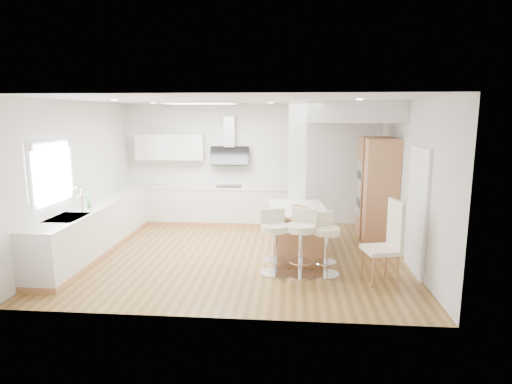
# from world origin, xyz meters

# --- Properties ---
(ground) EXTENTS (6.00, 6.00, 0.00)m
(ground) POSITION_xyz_m (0.00, 0.00, 0.00)
(ground) COLOR olive
(ground) RESTS_ON ground
(ceiling) EXTENTS (6.00, 5.00, 0.02)m
(ceiling) POSITION_xyz_m (0.00, 0.00, 0.00)
(ceiling) COLOR silver
(ceiling) RESTS_ON ground
(wall_back) EXTENTS (6.00, 0.04, 2.80)m
(wall_back) POSITION_xyz_m (0.00, 2.50, 1.40)
(wall_back) COLOR silver
(wall_back) RESTS_ON ground
(wall_left) EXTENTS (0.04, 5.00, 2.80)m
(wall_left) POSITION_xyz_m (-3.00, 0.00, 1.40)
(wall_left) COLOR silver
(wall_left) RESTS_ON ground
(wall_right) EXTENTS (0.04, 5.00, 2.80)m
(wall_right) POSITION_xyz_m (3.00, 0.00, 1.40)
(wall_right) COLOR silver
(wall_right) RESTS_ON ground
(skylight) EXTENTS (4.10, 2.10, 0.06)m
(skylight) POSITION_xyz_m (-0.79, 0.60, 2.77)
(skylight) COLOR white
(skylight) RESTS_ON ground
(window_left) EXTENTS (0.06, 1.28, 1.07)m
(window_left) POSITION_xyz_m (-2.96, -0.90, 1.69)
(window_left) COLOR white
(window_left) RESTS_ON ground
(doorway_right) EXTENTS (0.05, 1.00, 2.10)m
(doorway_right) POSITION_xyz_m (2.97, -0.60, 1.00)
(doorway_right) COLOR #4A423A
(doorway_right) RESTS_ON ground
(counter_left) EXTENTS (0.63, 4.50, 1.35)m
(counter_left) POSITION_xyz_m (-2.70, 0.23, 0.46)
(counter_left) COLOR #BB7E50
(counter_left) RESTS_ON ground
(counter_back) EXTENTS (3.62, 0.63, 2.50)m
(counter_back) POSITION_xyz_m (-0.91, 2.22, 0.70)
(counter_back) COLOR #BB7E50
(counter_back) RESTS_ON ground
(pillar) EXTENTS (0.35, 0.35, 2.80)m
(pillar) POSITION_xyz_m (1.05, 0.95, 1.40)
(pillar) COLOR white
(pillar) RESTS_ON ground
(soffit) EXTENTS (1.78, 2.20, 0.40)m
(soffit) POSITION_xyz_m (2.10, 1.40, 2.60)
(soffit) COLOR silver
(soffit) RESTS_ON ground
(oven_column) EXTENTS (0.63, 1.21, 2.10)m
(oven_column) POSITION_xyz_m (2.68, 1.23, 1.05)
(oven_column) COLOR #BB7E50
(oven_column) RESTS_ON ground
(peninsula) EXTENTS (1.12, 1.57, 0.97)m
(peninsula) POSITION_xyz_m (1.07, 0.06, 0.46)
(peninsula) COLOR #BB7E50
(peninsula) RESTS_ON ground
(bar_stool_a) EXTENTS (0.59, 0.59, 1.05)m
(bar_stool_a) POSITION_xyz_m (0.69, -0.89, 0.59)
(bar_stool_a) COLOR silver
(bar_stool_a) RESTS_ON ground
(bar_stool_b) EXTENTS (0.61, 0.61, 1.08)m
(bar_stool_b) POSITION_xyz_m (1.12, -0.93, 0.60)
(bar_stool_b) COLOR silver
(bar_stool_b) RESTS_ON ground
(bar_stool_c) EXTENTS (0.58, 0.58, 1.01)m
(bar_stool_c) POSITION_xyz_m (1.50, -0.88, 0.57)
(bar_stool_c) COLOR silver
(bar_stool_c) RESTS_ON ground
(dining_chair) EXTENTS (0.60, 0.60, 1.28)m
(dining_chair) POSITION_xyz_m (2.43, -1.10, 0.68)
(dining_chair) COLOR beige
(dining_chair) RESTS_ON ground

